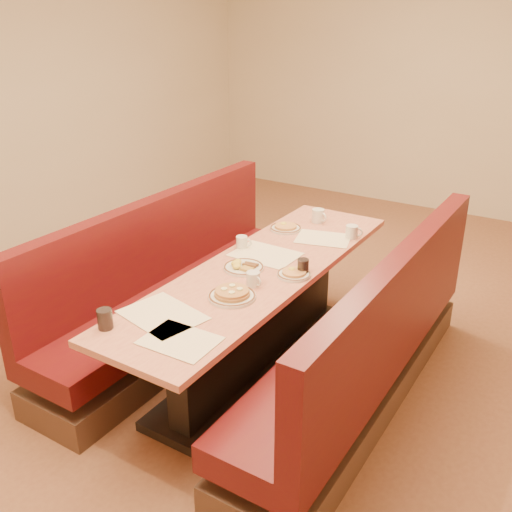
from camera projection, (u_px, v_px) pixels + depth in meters
The scene contains 19 objects.
ground at pixel (261, 366), 3.90m from camera, with size 8.00×8.00×0.00m, color #9E6647.
room_envelope at pixel (262, 72), 3.13m from camera, with size 6.04×8.04×2.82m.
diner_table at pixel (261, 319), 3.75m from camera, with size 0.70×2.50×0.75m.
booth_left at pixel (175, 294), 4.12m from camera, with size 0.55×2.50×1.05m.
booth_right at pixel (365, 353), 3.40m from camera, with size 0.55×2.50×1.05m.
placemat_near_left at pixel (163, 315), 3.03m from camera, with size 0.43×0.32×0.00m, color beige.
placemat_near_right at pixel (180, 340), 2.80m from camera, with size 0.36×0.27×0.00m, color beige.
placemat_far_left at pixel (265, 254), 3.78m from camera, with size 0.43×0.32×0.00m, color beige.
placemat_far_right at pixel (323, 238), 4.04m from camera, with size 0.37×0.28×0.00m, color beige.
pancake_plate at pixel (232, 295), 3.21m from camera, with size 0.27×0.27×0.06m.
eggs_plate at pixel (243, 267), 3.57m from camera, with size 0.25×0.25×0.05m.
extra_plate_mid at pixel (294, 274), 3.48m from camera, with size 0.21×0.21×0.04m.
extra_plate_far at pixel (286, 228), 4.21m from camera, with size 0.23×0.23×0.05m.
coffee_mug_a at pixel (254, 279), 3.34m from camera, with size 0.11×0.08×0.09m.
coffee_mug_b at pixel (242, 242), 3.88m from camera, with size 0.11×0.08×0.08m.
coffee_mug_c at pixel (352, 232), 4.05m from camera, with size 0.12×0.09×0.09m.
coffee_mug_d at pixel (318, 216), 4.34m from camera, with size 0.13×0.09×0.10m.
soda_tumbler_near at pixel (105, 319), 2.89m from camera, with size 0.08×0.08×0.11m.
soda_tumbler_mid at pixel (303, 267), 3.49m from camera, with size 0.07×0.07×0.10m.
Camera 1 is at (1.71, -2.79, 2.25)m, focal length 40.00 mm.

